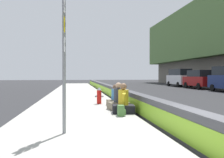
% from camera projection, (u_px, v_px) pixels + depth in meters
% --- Properties ---
extents(ground_plane, '(160.00, 160.00, 0.00)m').
position_uv_depth(ground_plane, '(201.00, 151.00, 5.19)').
color(ground_plane, '#2B2B2D').
rests_on(ground_plane, ground).
extents(sidewalk_strip, '(80.00, 4.40, 0.14)m').
position_uv_depth(sidewalk_strip, '(78.00, 154.00, 4.79)').
color(sidewalk_strip, '#A8A59E').
rests_on(sidewalk_strip, ground_plane).
extents(jersey_barrier, '(76.00, 0.45, 0.85)m').
position_uv_depth(jersey_barrier, '(201.00, 132.00, 5.19)').
color(jersey_barrier, '#47474C').
rests_on(jersey_barrier, ground_plane).
extents(route_sign_post, '(0.44, 0.09, 3.60)m').
position_uv_depth(route_sign_post, '(64.00, 53.00, 6.18)').
color(route_sign_post, gray).
rests_on(route_sign_post, sidewalk_strip).
extents(fire_hydrant, '(0.26, 0.46, 0.88)m').
position_uv_depth(fire_hydrant, '(99.00, 95.00, 12.64)').
color(fire_hydrant, red).
rests_on(fire_hydrant, sidewalk_strip).
extents(seated_person_foreground, '(0.82, 0.93, 1.20)m').
position_uv_depth(seated_person_foreground, '(123.00, 104.00, 9.57)').
color(seated_person_foreground, black).
rests_on(seated_person_foreground, sidewalk_strip).
extents(seated_person_middle, '(0.87, 0.97, 1.19)m').
position_uv_depth(seated_person_middle, '(118.00, 101.00, 10.55)').
color(seated_person_middle, '#706651').
rests_on(seated_person_middle, sidewalk_strip).
extents(seated_person_rear, '(0.71, 0.81, 1.05)m').
position_uv_depth(seated_person_rear, '(115.00, 99.00, 11.99)').
color(seated_person_rear, '#706651').
rests_on(seated_person_rear, sidewalk_strip).
extents(backpack, '(0.32, 0.28, 0.40)m').
position_uv_depth(backpack, '(121.00, 111.00, 8.86)').
color(backpack, '#4C7A3D').
rests_on(backpack, sidewalk_strip).
extents(parked_car_midline, '(4.85, 2.16, 2.28)m').
position_uv_depth(parked_car_midline, '(199.00, 79.00, 29.14)').
color(parked_car_midline, maroon).
rests_on(parked_car_midline, ground_plane).
extents(parked_car_far, '(5.13, 2.15, 2.56)m').
position_uv_depth(parked_car_far, '(180.00, 77.00, 34.94)').
color(parked_car_far, silver).
rests_on(parked_car_far, ground_plane).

